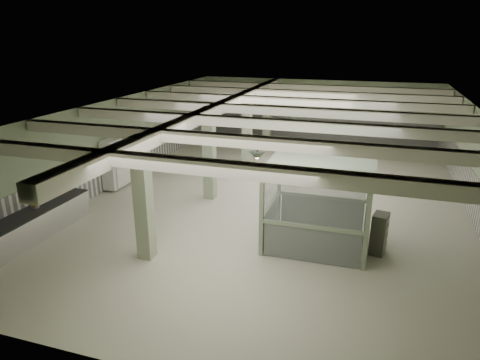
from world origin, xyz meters
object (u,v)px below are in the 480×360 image
(prep_counter, at_px, (20,232))
(guard_booth, at_px, (319,191))
(walkin_cooler, at_px, (122,162))
(filing_cabinet, at_px, (379,234))

(prep_counter, distance_m, guard_booth, 9.15)
(prep_counter, distance_m, walkin_cooler, 5.92)
(prep_counter, xyz_separation_m, filing_cabinet, (10.42, 2.83, 0.16))
(guard_booth, height_order, filing_cabinet, guard_booth)
(filing_cabinet, bearing_deg, walkin_cooler, 175.53)
(prep_counter, xyz_separation_m, walkin_cooler, (-0.08, 5.90, 0.55))
(filing_cabinet, bearing_deg, guard_booth, -169.89)
(guard_booth, relative_size, filing_cabinet, 2.55)
(walkin_cooler, relative_size, guard_booth, 0.70)
(walkin_cooler, bearing_deg, guard_booth, -19.16)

